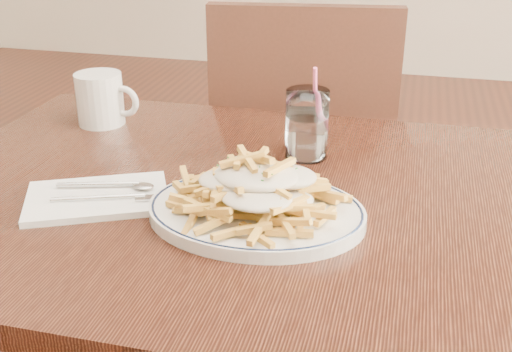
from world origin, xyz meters
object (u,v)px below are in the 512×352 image
(fries_plate, at_px, (256,212))
(water_glass, at_px, (307,128))
(table, at_px, (272,236))
(coffee_mug, at_px, (101,99))
(loaded_fries, at_px, (256,183))
(chair_far, at_px, (302,158))

(fries_plate, relative_size, water_glass, 1.93)
(table, relative_size, coffee_mug, 8.93)
(loaded_fries, bearing_deg, fries_plate, 93.58)
(table, xyz_separation_m, water_glass, (0.02, 0.17, 0.13))
(chair_far, height_order, water_glass, chair_far)
(fries_plate, bearing_deg, coffee_mug, 141.68)
(chair_far, xyz_separation_m, loaded_fries, (0.06, -0.72, 0.27))
(fries_plate, relative_size, coffee_mug, 2.43)
(fries_plate, xyz_separation_m, water_glass, (0.03, 0.25, 0.04))
(fries_plate, distance_m, coffee_mug, 0.52)
(table, height_order, loaded_fries, loaded_fries)
(fries_plate, bearing_deg, table, 86.58)
(water_glass, bearing_deg, loaded_fries, -96.73)
(chair_far, relative_size, water_glass, 5.67)
(coffee_mug, bearing_deg, water_glass, -8.86)
(chair_far, bearing_deg, water_glass, -79.58)
(table, xyz_separation_m, coffee_mug, (-0.41, 0.23, 0.13))
(chair_far, height_order, loaded_fries, chair_far)
(chair_far, relative_size, fries_plate, 2.93)
(table, xyz_separation_m, loaded_fries, (-0.01, -0.09, 0.14))
(water_glass, distance_m, coffee_mug, 0.44)
(water_glass, bearing_deg, fries_plate, -96.73)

